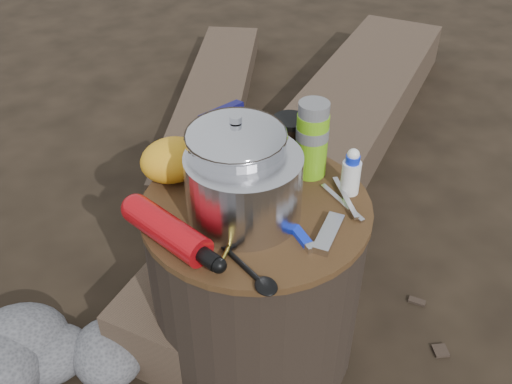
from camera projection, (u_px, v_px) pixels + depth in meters
name	position (u px, v px, depth m)	size (l,w,h in m)	color
ground	(256.00, 339.00, 1.47)	(60.00, 60.00, 0.00)	black
stump	(256.00, 279.00, 1.34)	(0.49, 0.49, 0.45)	black
log_main	(328.00, 143.00, 2.05)	(0.36, 2.13, 0.18)	#443428
log_small	(214.00, 101.00, 2.37)	(0.25, 1.35, 0.11)	#443428
foil_windscreen	(244.00, 186.00, 1.13)	(0.23, 0.23, 0.14)	silver
camping_pot	(237.00, 164.00, 1.14)	(0.20, 0.20, 0.20)	silver
fuel_bottle	(167.00, 230.00, 1.09)	(0.06, 0.25, 0.06)	red
thermos	(312.00, 140.00, 1.24)	(0.07, 0.07, 0.18)	#74C117
travel_mug	(289.00, 141.00, 1.29)	(0.08, 0.08, 0.11)	black
stuff_sack	(172.00, 160.00, 1.25)	(0.14, 0.12, 0.10)	#EEA31B
food_pouch	(225.00, 137.00, 1.28)	(0.11, 0.02, 0.14)	#0F0D4B
lighter	(301.00, 236.00, 1.11)	(0.02, 0.07, 0.01)	#122EDB
multitool	(329.00, 234.00, 1.11)	(0.03, 0.11, 0.02)	silver
pot_grabber	(342.00, 201.00, 1.20)	(0.04, 0.14, 0.01)	silver
spork	(241.00, 263.00, 1.05)	(0.03, 0.16, 0.01)	black
squeeze_bottle	(351.00, 174.00, 1.21)	(0.04, 0.04, 0.10)	white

